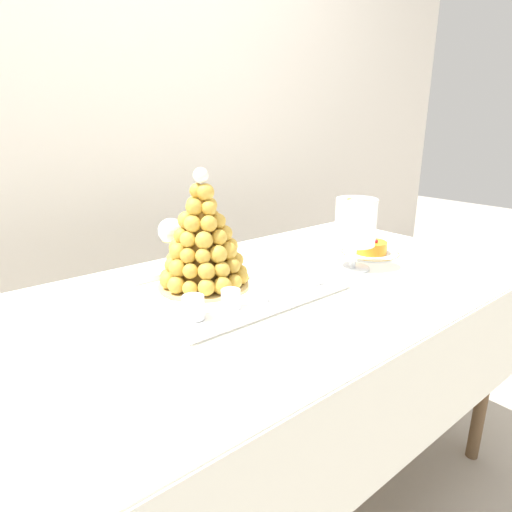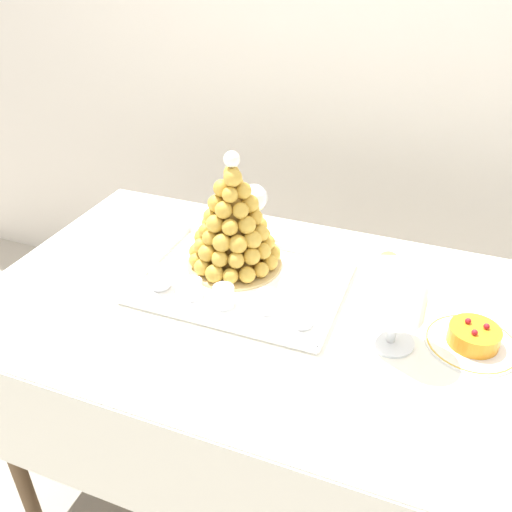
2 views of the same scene
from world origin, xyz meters
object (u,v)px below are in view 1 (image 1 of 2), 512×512
serving_tray (235,288)px  wine_glass (171,233)px  dessert_cup_left (193,308)px  dessert_cup_mid_right (284,280)px  dessert_cup_right (313,275)px  macaron_goblet (355,223)px  croquembouche (203,242)px  fruit_tart_plate (370,250)px  dessert_cup_mid_left (231,300)px  dessert_cup_centre (259,291)px

serving_tray → wine_glass: size_ratio=3.03×
dessert_cup_left → dessert_cup_mid_right: (0.30, 0.00, -0.00)m
serving_tray → dessert_cup_right: size_ratio=10.19×
dessert_cup_right → macaron_goblet: size_ratio=0.22×
dessert_cup_left → dessert_cup_right: (0.39, -0.02, -0.00)m
croquembouche → macaron_goblet: croquembouche is taller
macaron_goblet → fruit_tart_plate: 0.23m
dessert_cup_mid_left → macaron_goblet: bearing=1.6°
serving_tray → dessert_cup_right: dessert_cup_right is taller
serving_tray → dessert_cup_centre: (-0.00, -0.11, 0.03)m
dessert_cup_centre → dessert_cup_right: dessert_cup_centre is taller
serving_tray → dessert_cup_right: 0.23m
dessert_cup_mid_left → dessert_cup_right: size_ratio=0.95×
croquembouche → dessert_cup_centre: size_ratio=6.13×
dessert_cup_right → macaron_goblet: macaron_goblet is taller
croquembouche → fruit_tart_plate: croquembouche is taller
croquembouche → wine_glass: croquembouche is taller
dessert_cup_right → fruit_tart_plate: 0.39m
dessert_cup_left → macaron_goblet: macaron_goblet is taller
fruit_tart_plate → wine_glass: 0.71m
dessert_cup_mid_right → wine_glass: wine_glass is taller
macaron_goblet → dessert_cup_right: bearing=-174.8°
dessert_cup_left → dessert_cup_mid_right: bearing=0.6°
serving_tray → croquembouche: 0.16m
wine_glass → dessert_cup_mid_right: bearing=-63.8°
serving_tray → dessert_cup_right: (0.20, -0.11, 0.03)m
dessert_cup_mid_right → wine_glass: bearing=116.2°
croquembouche → macaron_goblet: size_ratio=1.38×
dessert_cup_mid_left → dessert_cup_centre: dessert_cup_centre is taller
dessert_cup_mid_right → dessert_cup_right: size_ratio=1.05×
macaron_goblet → dessert_cup_mid_left: bearing=-178.4°
serving_tray → macaron_goblet: 0.44m
dessert_cup_mid_right → wine_glass: (-0.16, 0.33, 0.10)m
serving_tray → croquembouche: croquembouche is taller
dessert_cup_left → dessert_cup_mid_left: size_ratio=1.14×
dessert_cup_mid_right → macaron_goblet: 0.33m
dessert_cup_mid_left → dessert_cup_right: bearing=-1.0°
macaron_goblet → dessert_cup_mid_right: bearing=-180.0°
fruit_tart_plate → dessert_cup_right: bearing=-168.3°
macaron_goblet → wine_glass: macaron_goblet is taller
macaron_goblet → fruit_tart_plate: (0.17, 0.06, -0.13)m
dessert_cup_mid_right → dessert_cup_right: 0.10m
dessert_cup_left → dessert_cup_mid_right: size_ratio=1.03×
serving_tray → dessert_cup_left: (-0.19, -0.10, 0.03)m
dessert_cup_mid_left → dessert_cup_centre: size_ratio=0.91×
fruit_tart_plate → dessert_cup_centre: bearing=-172.4°
macaron_goblet → fruit_tart_plate: macaron_goblet is taller
wine_glass → dessert_cup_left: bearing=-111.3°
fruit_tart_plate → wine_glass: bearing=156.9°
dessert_cup_mid_right → dessert_cup_mid_left: bearing=-176.0°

